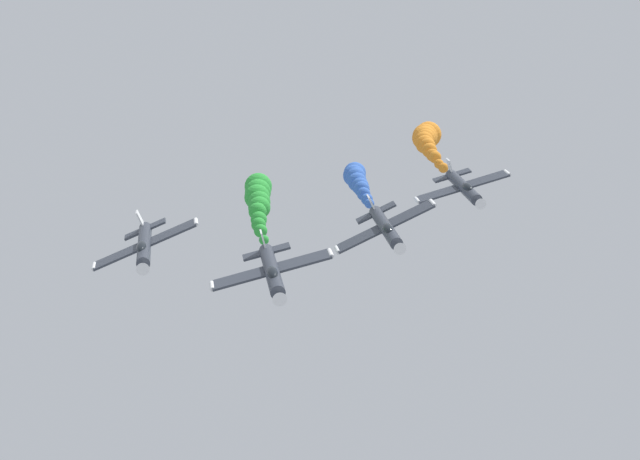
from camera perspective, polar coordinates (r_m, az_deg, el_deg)
airplane_lead at (r=73.78m, az=-2.79°, el=-2.36°), size 9.38×10.35×3.11m
smoke_trail_lead at (r=94.13m, az=-3.57°, el=1.86°), size 3.19×20.33×2.84m
airplane_left_inner at (r=85.35m, az=3.80°, el=0.16°), size 8.83×10.35×4.34m
smoke_trail_left_inner at (r=102.62m, az=2.13°, el=2.92°), size 3.05×16.73×2.95m
airplane_right_inner at (r=82.74m, az=-10.08°, el=-0.87°), size 8.99×10.35×3.95m
airplane_left_outer at (r=96.46m, az=8.27°, el=2.46°), size 9.33×10.35×3.23m
smoke_trail_left_outer at (r=123.90m, az=6.13°, el=5.24°), size 7.52×28.91×5.15m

